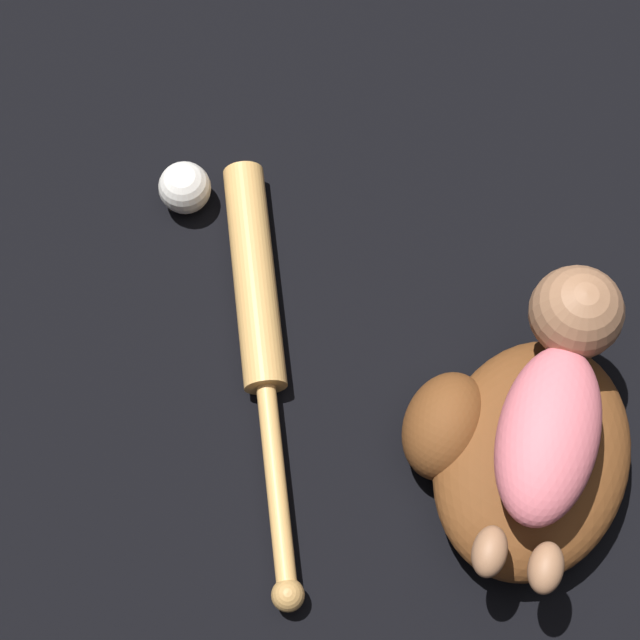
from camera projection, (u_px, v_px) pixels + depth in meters
ground_plane at (561, 482)px, 1.26m from camera, size 6.00×6.00×0.00m
baseball_glove at (517, 452)px, 1.22m from camera, size 0.35×0.32×0.10m
baby_figure at (557, 394)px, 1.15m from camera, size 0.36×0.19×0.10m
baseball_bat at (259, 317)px, 1.32m from camera, size 0.56×0.10×0.05m
baseball at (185, 188)px, 1.38m from camera, size 0.07×0.07×0.07m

